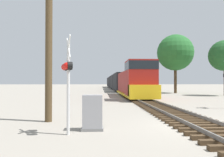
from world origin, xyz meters
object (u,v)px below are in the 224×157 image
object	(u,v)px
relay_cabinet	(92,113)
utility_pole	(49,27)
tree_mid_background	(175,53)
freight_train	(116,82)
crossing_signal_near	(68,72)

from	to	relation	value
relay_cabinet	utility_pole	distance (m)	5.13
utility_pole	tree_mid_background	world-z (taller)	tree_mid_background
relay_cabinet	utility_pole	world-z (taller)	utility_pole
utility_pole	freight_train	bearing A→B (deg)	81.75
freight_train	crossing_signal_near	distance (m)	51.85
freight_train	tree_mid_background	xyz separation A→B (m)	(9.32, -20.62, 5.42)
utility_pole	relay_cabinet	bearing A→B (deg)	-42.30
relay_cabinet	tree_mid_background	world-z (taller)	tree_mid_background
crossing_signal_near	tree_mid_background	size ratio (longest dim) A/B	0.35
relay_cabinet	tree_mid_background	size ratio (longest dim) A/B	0.14
freight_train	utility_pole	size ratio (longest dim) A/B	8.26
freight_train	utility_pole	world-z (taller)	utility_pole
utility_pole	tree_mid_background	xyz separation A→B (m)	(16.38, 28.08, 2.62)
freight_train	crossing_signal_near	size ratio (longest dim) A/B	20.72
utility_pole	crossing_signal_near	bearing A→B (deg)	-64.19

